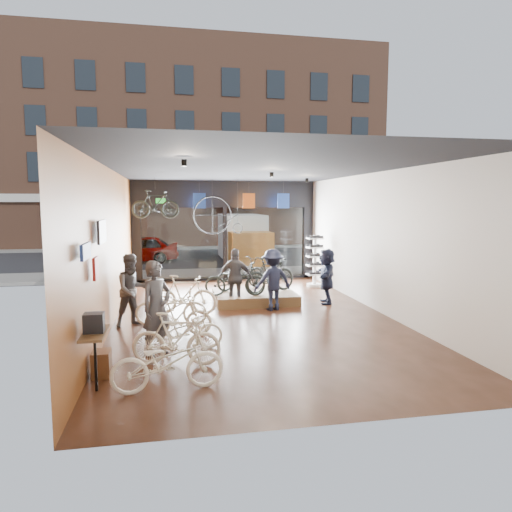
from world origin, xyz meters
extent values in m
cube|color=black|center=(0.00, 0.00, -0.02)|extent=(7.00, 12.00, 0.04)
cube|color=black|center=(0.00, 0.00, 3.82)|extent=(7.00, 12.00, 0.04)
cube|color=#9A5029|center=(-3.52, 0.00, 1.90)|extent=(0.04, 12.00, 3.80)
cube|color=beige|center=(3.52, 0.00, 1.90)|extent=(0.04, 12.00, 3.80)
cube|color=beige|center=(0.00, -6.02, 1.90)|extent=(7.00, 0.04, 3.80)
cube|color=#198C26|center=(-2.40, 5.88, 3.05)|extent=(0.35, 0.06, 0.18)
cube|color=black|center=(0.00, 15.00, -0.01)|extent=(30.00, 18.00, 0.02)
cube|color=slate|center=(0.00, 7.20, 0.06)|extent=(30.00, 2.40, 0.12)
cube|color=slate|center=(0.00, 19.00, 0.06)|extent=(30.00, 2.00, 0.12)
cube|color=brown|center=(0.00, 21.50, 7.00)|extent=(26.00, 5.00, 14.00)
imported|color=gray|center=(-3.68, 12.00, 0.68)|extent=(3.99, 1.61, 1.36)
imported|color=white|center=(-2.16, -4.44, 0.46)|extent=(1.81, 0.77, 0.93)
imported|color=white|center=(-2.01, -3.30, 0.49)|extent=(1.71, 0.83, 0.99)
imported|color=white|center=(-1.83, -2.48, 0.41)|extent=(1.60, 0.72, 0.81)
imported|color=white|center=(-1.94, -1.37, 0.45)|extent=(1.56, 0.67, 0.91)
imported|color=white|center=(-2.09, -0.48, 0.46)|extent=(1.80, 0.85, 0.91)
imported|color=white|center=(-1.75, 0.59, 0.53)|extent=(1.83, 0.98, 1.06)
cube|color=#4C3B1E|center=(0.38, 1.75, 0.15)|extent=(2.40, 1.80, 0.30)
imported|color=black|center=(-0.27, 1.33, 0.76)|extent=(1.80, 0.82, 0.91)
imported|color=black|center=(0.85, 1.62, 0.84)|extent=(1.82, 1.25, 1.07)
imported|color=black|center=(0.05, 2.34, 0.79)|extent=(1.93, 1.52, 0.98)
imported|color=#3F3F44|center=(-2.37, -2.61, 0.93)|extent=(0.80, 0.78, 1.86)
imported|color=#3F3F44|center=(-3.00, -0.34, 0.88)|extent=(1.06, 0.98, 1.75)
imported|color=#3F3F44|center=(-0.26, 1.27, 0.84)|extent=(1.06, 0.70, 1.68)
imported|color=#161C33|center=(0.69, 0.65, 0.85)|extent=(1.22, 0.88, 1.70)
imported|color=#161C33|center=(2.45, 1.21, 0.82)|extent=(0.87, 1.59, 1.63)
imported|color=black|center=(-2.55, 4.20, 2.93)|extent=(1.63, 0.68, 0.95)
cube|color=#1E3F99|center=(-1.01, 5.20, 3.05)|extent=(0.45, 0.03, 0.55)
cube|color=#CC5919|center=(0.81, 5.20, 3.05)|extent=(0.45, 0.03, 0.55)
cube|color=#1E3F99|center=(2.12, 5.20, 3.05)|extent=(0.45, 0.03, 0.55)
camera|label=1|loc=(-2.07, -11.50, 2.94)|focal=32.00mm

